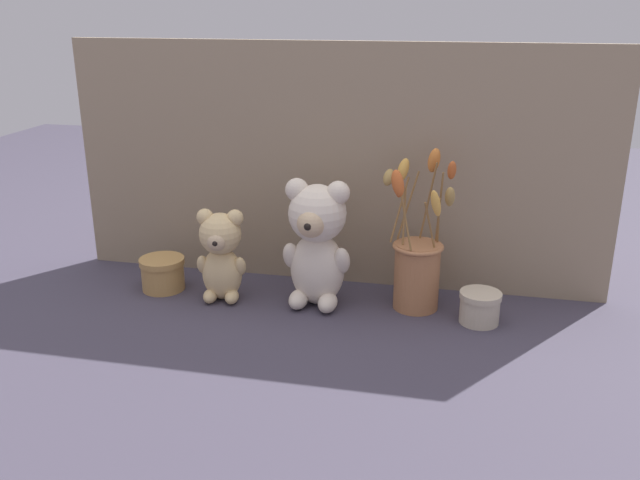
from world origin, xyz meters
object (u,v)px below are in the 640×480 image
Objects in this scene: teddy_bear_large at (317,241)px; teddy_bear_medium at (221,253)px; decorative_tin_tall at (163,273)px; decorative_tin_short at (480,307)px; flower_vase at (417,264)px.

teddy_bear_large is 0.22m from teddy_bear_medium.
teddy_bear_medium is at bearing -175.38° from teddy_bear_large.
decorative_tin_tall is at bearing 172.53° from teddy_bear_medium.
decorative_tin_tall is at bearing 178.55° from decorative_tin_short.
teddy_bear_large is at bearing 4.62° from teddy_bear_medium.
decorative_tin_short is at bearing -2.45° from teddy_bear_large.
flower_vase is (0.22, 0.03, -0.05)m from teddy_bear_large.
flower_vase is 3.36× the size of decorative_tin_tall.
teddy_bear_large is at bearing -0.49° from decorative_tin_tall.
teddy_bear_medium is 0.43m from flower_vase.
teddy_bear_large is 0.81× the size of flower_vase.
flower_vase reaches higher than decorative_tin_tall.
teddy_bear_medium is (-0.22, -0.02, -0.04)m from teddy_bear_large.
teddy_bear_large is 1.35× the size of teddy_bear_medium.
teddy_bear_medium is at bearing -179.78° from decorative_tin_short.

